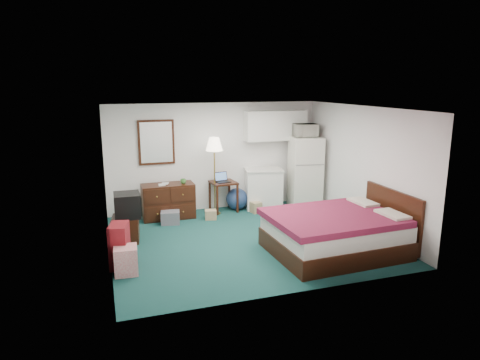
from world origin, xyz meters
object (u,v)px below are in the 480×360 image
object	(u,v)px
suitcase	(120,246)
dresser	(168,201)
tv_stand	(126,229)
kitchen_counter	(263,189)
fridge	(305,172)
floor_lamp	(215,176)
bed	(334,234)
desk	(223,196)

from	to	relation	value
suitcase	dresser	bearing A→B (deg)	76.85
tv_stand	dresser	bearing A→B (deg)	56.60
kitchen_counter	fridge	distance (m)	1.08
dresser	floor_lamp	size ratio (longest dim) A/B	0.64
bed	fridge	bearing A→B (deg)	71.52
fridge	tv_stand	distance (m)	4.42
dresser	kitchen_counter	world-z (taller)	kitchen_counter
tv_stand	suitcase	bearing A→B (deg)	-90.99
floor_lamp	kitchen_counter	world-z (taller)	floor_lamp
desk	fridge	xyz separation A→B (m)	(1.96, -0.28, 0.50)
floor_lamp	fridge	world-z (taller)	floor_lamp
suitcase	floor_lamp	bearing A→B (deg)	59.46
kitchen_counter	bed	distance (m)	3.01
fridge	suitcase	world-z (taller)	fridge
tv_stand	suitcase	distance (m)	1.19
suitcase	tv_stand	bearing A→B (deg)	95.23
floor_lamp	tv_stand	world-z (taller)	floor_lamp
desk	kitchen_counter	world-z (taller)	kitchen_counter
dresser	floor_lamp	distance (m)	1.17
floor_lamp	tv_stand	xyz separation A→B (m)	(-2.06, -1.15, -0.64)
bed	suitcase	xyz separation A→B (m)	(-3.63, 0.56, 0.01)
floor_lamp	tv_stand	bearing A→B (deg)	-150.73
fridge	bed	world-z (taller)	fridge
tv_stand	floor_lamp	bearing A→B (deg)	36.21
floor_lamp	dresser	bearing A→B (deg)	179.10
floor_lamp	desk	xyz separation A→B (m)	(0.24, 0.14, -0.53)
kitchen_counter	bed	bearing A→B (deg)	-75.70
floor_lamp	fridge	xyz separation A→B (m)	(2.20, -0.13, -0.03)
tv_stand	suitcase	world-z (taller)	suitcase
fridge	tv_stand	bearing A→B (deg)	-156.22
fridge	bed	xyz separation A→B (m)	(-0.79, -2.75, -0.50)
floor_lamp	bed	xyz separation A→B (m)	(1.41, -2.88, -0.53)
desk	kitchen_counter	distance (m)	0.99
bed	suitcase	distance (m)	3.68
desk	bed	xyz separation A→B (m)	(1.17, -3.03, -0.00)
dresser	floor_lamp	xyz separation A→B (m)	(1.06, -0.02, 0.50)
dresser	fridge	world-z (taller)	fridge
desk	bed	distance (m)	3.24
fridge	suitcase	bearing A→B (deg)	-143.33
tv_stand	suitcase	xyz separation A→B (m)	(-0.16, -1.17, 0.12)
fridge	tv_stand	size ratio (longest dim) A/B	3.23
dresser	bed	bearing A→B (deg)	-50.02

